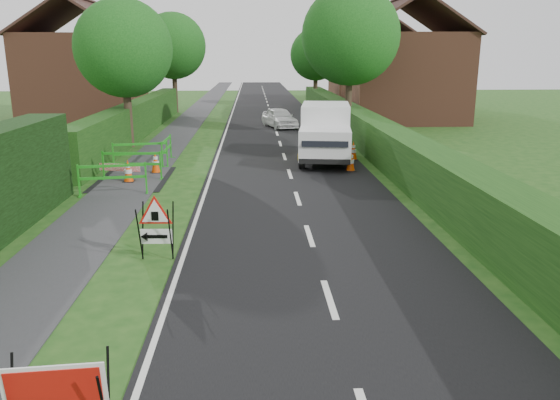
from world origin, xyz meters
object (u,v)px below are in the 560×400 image
triangle_sign (154,223)px  hatchback_car (280,118)px  red_rect_sign (56,397)px  works_van (325,132)px

triangle_sign → hatchback_car: size_ratio=0.34×
triangle_sign → hatchback_car: 21.94m
triangle_sign → red_rect_sign: bearing=-88.8°
red_rect_sign → triangle_sign: bearing=84.0°
hatchback_car → triangle_sign: bearing=-116.3°
red_rect_sign → hatchback_car: hatchback_car is taller
triangle_sign → works_van: 12.12m
works_van → hatchback_car: works_van is taller
red_rect_sign → hatchback_car: size_ratio=0.33×
triangle_sign → hatchback_car: bearing=82.9°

